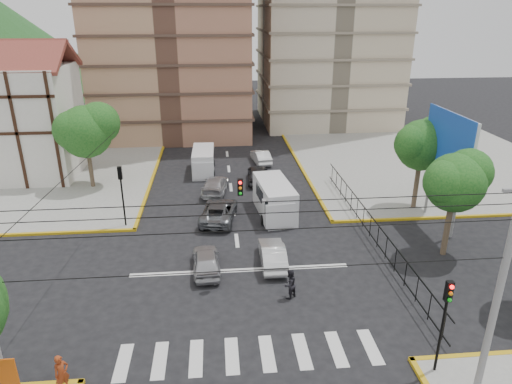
{
  "coord_description": "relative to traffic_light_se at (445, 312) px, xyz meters",
  "views": [
    {
      "loc": [
        -1.21,
        -22.33,
        14.45
      ],
      "look_at": [
        1.18,
        3.71,
        4.0
      ],
      "focal_mm": 32.0,
      "sensor_mm": 36.0,
      "label": 1
    }
  ],
  "objects": [
    {
      "name": "car_grey_mid_left",
      "position": [
        -8.94,
        16.24,
        -2.4
      ],
      "size": [
        3.14,
        5.42,
        1.42
      ],
      "primitive_type": "imported",
      "rotation": [
        0.0,
        0.0,
        2.98
      ],
      "color": "slate",
      "rests_on": "ground"
    },
    {
      "name": "traffic_light_se",
      "position": [
        0.0,
        0.0,
        0.0
      ],
      "size": [
        0.28,
        0.22,
        4.4
      ],
      "color": "black",
      "rests_on": "ground"
    },
    {
      "name": "billboard",
      "position": [
        6.65,
        13.8,
        2.89
      ],
      "size": [
        0.36,
        6.2,
        8.1
      ],
      "color": "slate",
      "rests_on": "ground"
    },
    {
      "name": "crosswalk_stripes",
      "position": [
        -7.8,
        1.8,
        -3.11
      ],
      "size": [
        12.0,
        2.4,
        0.01
      ],
      "primitive_type": "cube",
      "color": "silver",
      "rests_on": "ground"
    },
    {
      "name": "tree_park_c",
      "position": [
        6.29,
        16.81,
        2.22
      ],
      "size": [
        4.65,
        3.8,
        7.25
      ],
      "color": "#473828",
      "rests_on": "ground"
    },
    {
      "name": "pedestrian_crosswalk",
      "position": [
        -5.32,
        5.98,
        -2.26
      ],
      "size": [
        1.04,
        1.02,
        1.7
      ],
      "primitive_type": "imported",
      "rotation": [
        0.0,
        0.0,
        3.84
      ],
      "color": "black",
      "rests_on": "ground"
    },
    {
      "name": "district_sign",
      "position": [
        -16.6,
        -1.44,
        -0.66
      ],
      "size": [
        0.9,
        0.12,
        3.2
      ],
      "color": "slate",
      "rests_on": "ground"
    },
    {
      "name": "sidewalk_nw",
      "position": [
        -27.8,
        27.8,
        -3.04
      ],
      "size": [
        26.0,
        26.0,
        0.15
      ],
      "primitive_type": "cube",
      "color": "gray",
      "rests_on": "ground"
    },
    {
      "name": "tudor_building",
      "position": [
        -26.8,
        27.8,
        2.14
      ],
      "size": [
        10.8,
        8.05,
        12.23
      ],
      "color": "silver",
      "rests_on": "ground"
    },
    {
      "name": "car_white_front_right",
      "position": [
        -5.79,
        9.57,
        -2.43
      ],
      "size": [
        1.49,
        4.16,
        1.36
      ],
      "primitive_type": "imported",
      "rotation": [
        0.0,
        0.0,
        3.13
      ],
      "color": "silver",
      "rests_on": "ground"
    },
    {
      "name": "tree_park_a",
      "position": [
        5.28,
        9.81,
        1.9
      ],
      "size": [
        4.41,
        3.6,
        6.83
      ],
      "color": "#473828",
      "rests_on": "ground"
    },
    {
      "name": "car_silver_front_left",
      "position": [
        -9.8,
        9.19,
        -2.43
      ],
      "size": [
        1.82,
        4.08,
        1.36
      ],
      "primitive_type": "imported",
      "rotation": [
        0.0,
        0.0,
        3.2
      ],
      "color": "#ADADB1",
      "rests_on": "ground"
    },
    {
      "name": "car_darkgrey_mid_right",
      "position": [
        -5.33,
        23.96,
        -2.36
      ],
      "size": [
        2.09,
        4.55,
        1.51
      ],
      "primitive_type": "imported",
      "rotation": [
        0.0,
        0.0,
        3.07
      ],
      "color": "#2A2A2D",
      "rests_on": "ground"
    },
    {
      "name": "van_left_lane",
      "position": [
        -10.21,
        26.75,
        -2.01
      ],
      "size": [
        2.12,
        5.04,
        2.26
      ],
      "rotation": [
        0.0,
        0.0,
        -0.01
      ],
      "color": "silver",
      "rests_on": "ground"
    },
    {
      "name": "sidewalk_ne",
      "position": [
        12.2,
        27.8,
        -3.04
      ],
      "size": [
        26.0,
        26.0,
        0.15
      ],
      "primitive_type": "cube",
      "color": "gray",
      "rests_on": "ground"
    },
    {
      "name": "pedestrian_sw_corner",
      "position": [
        -15.44,
        0.3,
        -2.13
      ],
      "size": [
        0.71,
        0.71,
        1.67
      ],
      "primitive_type": "imported",
      "rotation": [
        0.0,
        0.0,
        0.79
      ],
      "color": "#973717",
      "rests_on": "sidewalk_sw"
    },
    {
      "name": "car_silver_rear_left",
      "position": [
        -9.14,
        21.68,
        -2.42
      ],
      "size": [
        2.66,
        5.03,
        1.39
      ],
      "primitive_type": "imported",
      "rotation": [
        0.0,
        0.0,
        2.99
      ],
      "color": "#ABABB0",
      "rests_on": "ground"
    },
    {
      "name": "ground",
      "position": [
        -7.8,
        7.8,
        -3.11
      ],
      "size": [
        160.0,
        160.0,
        0.0
      ],
      "primitive_type": "plane",
      "color": "black",
      "rests_on": "ground"
    },
    {
      "name": "tree_tudor",
      "position": [
        -19.7,
        23.81,
        2.11
      ],
      "size": [
        5.39,
        4.4,
        7.43
      ],
      "color": "#473828",
      "rests_on": "ground"
    },
    {
      "name": "van_right_lane",
      "position": [
        -4.74,
        16.56,
        -1.87
      ],
      "size": [
        2.81,
        5.86,
        2.55
      ],
      "rotation": [
        0.0,
        0.0,
        0.11
      ],
      "color": "silver",
      "rests_on": "ground"
    },
    {
      "name": "traffic_light_hanging",
      "position": [
        -7.8,
        5.76,
        2.79
      ],
      "size": [
        18.0,
        9.12,
        0.92
      ],
      "color": "black",
      "rests_on": "ground"
    },
    {
      "name": "stop_line",
      "position": [
        -7.8,
        9.0,
        -3.11
      ],
      "size": [
        13.0,
        0.4,
        0.01
      ],
      "primitive_type": "cube",
      "color": "silver",
      "rests_on": "ground"
    },
    {
      "name": "park_fence",
      "position": [
        1.2,
        12.3,
        -3.11
      ],
      "size": [
        0.1,
        22.5,
        1.66
      ],
      "primitive_type": null,
      "color": "black",
      "rests_on": "ground"
    },
    {
      "name": "car_white_rear_right",
      "position": [
        -4.48,
        29.41,
        -2.45
      ],
      "size": [
        1.96,
        4.2,
        1.33
      ],
      "primitive_type": "imported",
      "rotation": [
        0.0,
        0.0,
        3.28
      ],
      "color": "white",
      "rests_on": "ground"
    },
    {
      "name": "traffic_light_nw",
      "position": [
        -15.6,
        15.6,
        0.0
      ],
      "size": [
        0.28,
        0.22,
        4.4
      ],
      "color": "black",
      "rests_on": "ground"
    },
    {
      "name": "utility_pole_se",
      "position": [
        1.2,
        -1.2,
        1.65
      ],
      "size": [
        1.4,
        0.28,
        9.0
      ],
      "color": "slate",
      "rests_on": "ground"
    }
  ]
}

